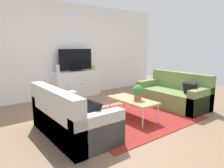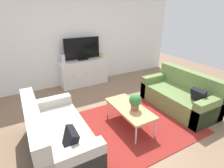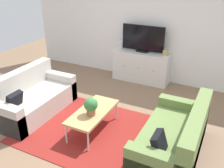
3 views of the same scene
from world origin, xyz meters
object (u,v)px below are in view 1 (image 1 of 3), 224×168
flat_screen_tv (76,60)px  glass_vase (58,69)px  mantel_clock (93,68)px  couch_left_side (69,120)px  tv_console (77,84)px  couch_right_side (174,95)px  coffee_table (132,101)px  potted_plant (138,92)px

flat_screen_tv → glass_vase: 0.61m
glass_vase → mantel_clock: bearing=0.0°
couch_left_side → tv_console: size_ratio=1.22×
couch_right_side → couch_left_side: bearing=180.0°
tv_console → flat_screen_tv: bearing=90.0°
tv_console → mantel_clock: bearing=0.0°
couch_left_side → coffee_table: couch_left_side is taller
tv_console → glass_vase: glass_vase is taller
potted_plant → mantel_clock: size_ratio=2.39×
potted_plant → tv_console: bearing=91.1°
couch_left_side → couch_right_side: (2.87, 0.00, 0.00)m
couch_left_side → coffee_table: (1.42, -0.02, 0.10)m
mantel_clock → couch_left_side: bearing=-129.9°
couch_right_side → flat_screen_tv: bearing=121.4°
couch_right_side → flat_screen_tv: flat_screen_tv is taller
couch_left_side → flat_screen_tv: flat_screen_tv is taller
couch_right_side → glass_vase: size_ratio=7.57×
coffee_table → glass_vase: size_ratio=4.91×
glass_vase → flat_screen_tv: bearing=2.0°
couch_right_side → tv_console: 2.79m
couch_left_side → tv_console: (1.41, 2.37, 0.10)m
couch_right_side → flat_screen_tv: (-1.46, 2.39, 0.80)m
flat_screen_tv → couch_right_side: bearing=-58.6°
couch_left_side → flat_screen_tv: size_ratio=1.62×
couch_left_side → flat_screen_tv: (1.41, 2.39, 0.80)m
potted_plant → mantel_clock: mantel_clock is taller
couch_left_side → tv_console: 2.76m
coffee_table → mantel_clock: size_ratio=8.39×
couch_left_side → glass_vase: glass_vase is taller
tv_console → coffee_table: bearing=-89.8°
couch_right_side → tv_console: bearing=121.6°
couch_left_side → potted_plant: couch_left_side is taller
couch_left_side → glass_vase: size_ratio=7.57×
potted_plant → tv_console: size_ratio=0.23×
potted_plant → glass_vase: 2.59m
mantel_clock → flat_screen_tv: bearing=178.0°
potted_plant → couch_left_side: bearing=174.9°
potted_plant → flat_screen_tv: bearing=91.1°
glass_vase → tv_console: bearing=-0.0°
flat_screen_tv → mantel_clock: size_ratio=7.97×
couch_left_side → potted_plant: 1.49m
tv_console → couch_right_side: bearing=-58.4°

